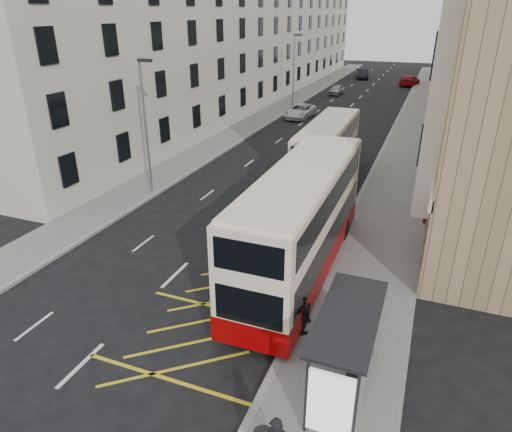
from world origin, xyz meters
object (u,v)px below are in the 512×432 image
at_px(double_decker_front, 301,222).
at_px(pedestrian_mid, 344,330).
at_px(double_decker_rear, 327,152).
at_px(street_lamp_near, 146,121).
at_px(car_silver, 336,90).
at_px(car_dark, 362,74).
at_px(street_lamp_far, 294,67).
at_px(bus_shelter, 350,345).
at_px(pedestrian_far, 303,315).
at_px(white_van, 300,111).
at_px(car_red, 409,80).

distance_m(double_decker_front, pedestrian_mid, 5.55).
bearing_deg(double_decker_rear, double_decker_front, -82.95).
xyz_separation_m(street_lamp_near, double_decker_front, (11.35, -5.73, -2.21)).
bearing_deg(street_lamp_near, double_decker_front, -26.80).
xyz_separation_m(car_silver, car_dark, (0.53, 17.21, 0.17)).
xyz_separation_m(street_lamp_far, car_dark, (3.44, 27.98, -3.83)).
bearing_deg(bus_shelter, pedestrian_far, 129.43).
distance_m(pedestrian_mid, pedestrian_far, 1.53).
relative_size(double_decker_front, white_van, 2.35).
height_order(double_decker_front, car_red, double_decker_front).
relative_size(pedestrian_far, car_silver, 0.41).
relative_size(street_lamp_near, white_van, 1.57).
height_order(bus_shelter, double_decker_rear, double_decker_rear).
bearing_deg(double_decker_front, pedestrian_mid, -57.93).
relative_size(pedestrian_far, white_van, 0.30).
relative_size(bus_shelter, car_silver, 1.14).
bearing_deg(street_lamp_far, pedestrian_mid, -70.57).
bearing_deg(pedestrian_far, car_dark, -43.84).
bearing_deg(white_van, double_decker_front, -71.05).
bearing_deg(bus_shelter, car_silver, 102.51).
bearing_deg(street_lamp_far, double_decker_front, -72.38).
bearing_deg(pedestrian_far, pedestrian_mid, -152.52).
distance_m(street_lamp_far, pedestrian_mid, 42.85).
height_order(white_van, car_dark, car_dark).
relative_size(double_decker_rear, white_van, 2.03).
xyz_separation_m(bus_shelter, street_lamp_far, (-14.69, 42.39, 2.50)).
bearing_deg(pedestrian_mid, street_lamp_far, 114.24).
xyz_separation_m(pedestrian_far, car_silver, (-9.80, 50.73, -0.28)).
height_order(street_lamp_near, double_decker_front, street_lamp_near).
height_order(street_lamp_near, white_van, street_lamp_near).
relative_size(white_van, car_dark, 1.04).
height_order(pedestrian_mid, car_red, pedestrian_mid).
bearing_deg(car_dark, street_lamp_near, -109.85).
height_order(street_lamp_near, double_decker_rear, street_lamp_near).
bearing_deg(car_dark, bus_shelter, -97.37).
bearing_deg(double_decker_rear, street_lamp_far, 111.14).
xyz_separation_m(double_decker_rear, pedestrian_far, (2.98, -15.91, -1.17)).
height_order(double_decker_front, car_dark, double_decker_front).
xyz_separation_m(pedestrian_mid, pedestrian_far, (-1.50, 0.29, -0.02)).
xyz_separation_m(street_lamp_far, pedestrian_mid, (14.20, -40.26, -3.70)).
bearing_deg(pedestrian_far, double_decker_rear, -41.01).
relative_size(bus_shelter, double_decker_front, 0.36).
bearing_deg(double_decker_rear, street_lamp_near, -149.43).
relative_size(street_lamp_far, car_dark, 1.63).
xyz_separation_m(double_decker_rear, car_red, (1.83, 46.97, -1.33)).
distance_m(white_van, car_dark, 33.23).
bearing_deg(street_lamp_far, car_dark, 83.00).
xyz_separation_m(bus_shelter, pedestrian_far, (-1.99, 2.42, -1.22)).
bearing_deg(bus_shelter, pedestrian_mid, 102.93).
bearing_deg(bus_shelter, double_decker_rear, 105.16).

